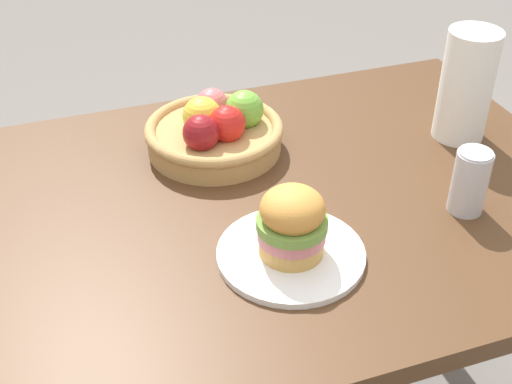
{
  "coord_description": "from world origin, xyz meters",
  "views": [
    {
      "loc": [
        -0.31,
        -1.0,
        1.52
      ],
      "look_at": [
        0.01,
        -0.05,
        0.81
      ],
      "focal_mm": 48.43,
      "sensor_mm": 36.0,
      "label": 1
    }
  ],
  "objects_px": {
    "plate": "(291,254)",
    "fruit_basket": "(215,130)",
    "soda_can": "(470,181)",
    "paper_towel_roll": "(466,86)",
    "sandwich": "(292,222)"
  },
  "relations": [
    {
      "from": "sandwich",
      "to": "paper_towel_roll",
      "type": "distance_m",
      "value": 0.56
    },
    {
      "from": "plate",
      "to": "fruit_basket",
      "type": "distance_m",
      "value": 0.38
    },
    {
      "from": "soda_can",
      "to": "fruit_basket",
      "type": "distance_m",
      "value": 0.52
    },
    {
      "from": "plate",
      "to": "fruit_basket",
      "type": "xyz_separation_m",
      "value": [
        -0.02,
        0.38,
        0.04
      ]
    },
    {
      "from": "soda_can",
      "to": "paper_towel_roll",
      "type": "relative_size",
      "value": 0.53
    },
    {
      "from": "soda_can",
      "to": "paper_towel_roll",
      "type": "bearing_deg",
      "value": 60.33
    },
    {
      "from": "plate",
      "to": "paper_towel_roll",
      "type": "distance_m",
      "value": 0.57
    },
    {
      "from": "sandwich",
      "to": "plate",
      "type": "bearing_deg",
      "value": -75.96
    },
    {
      "from": "plate",
      "to": "paper_towel_roll",
      "type": "bearing_deg",
      "value": 27.76
    },
    {
      "from": "soda_can",
      "to": "paper_towel_roll",
      "type": "xyz_separation_m",
      "value": [
        0.14,
        0.24,
        0.06
      ]
    },
    {
      "from": "plate",
      "to": "soda_can",
      "type": "relative_size",
      "value": 2.02
    },
    {
      "from": "sandwich",
      "to": "soda_can",
      "type": "xyz_separation_m",
      "value": [
        0.36,
        0.02,
        -0.01
      ]
    },
    {
      "from": "sandwich",
      "to": "soda_can",
      "type": "height_order",
      "value": "sandwich"
    },
    {
      "from": "paper_towel_roll",
      "to": "plate",
      "type": "bearing_deg",
      "value": -152.24
    },
    {
      "from": "paper_towel_roll",
      "to": "sandwich",
      "type": "bearing_deg",
      "value": -152.24
    }
  ]
}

